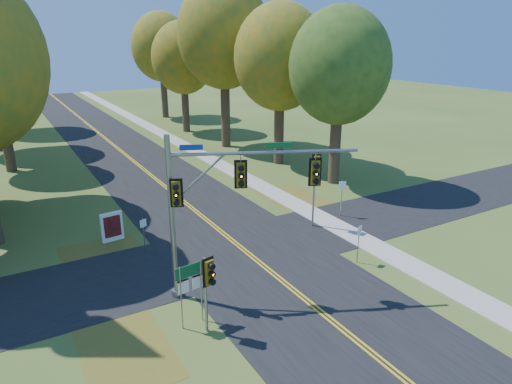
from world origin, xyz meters
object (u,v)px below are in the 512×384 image
east_signal_pole (316,172)px  route_sign_cluster (191,282)px  traffic_mast (219,195)px  info_kiosk (112,227)px

east_signal_pole → route_sign_cluster: size_ratio=1.67×
traffic_mast → east_signal_pole: 8.83m
info_kiosk → route_sign_cluster: bearing=-91.8°
traffic_mast → info_kiosk: size_ratio=4.37×
traffic_mast → east_signal_pole: size_ratio=1.62×
route_sign_cluster → traffic_mast: bearing=28.1°
traffic_mast → info_kiosk: traffic_mast is taller
traffic_mast → route_sign_cluster: size_ratio=2.70×
traffic_mast → info_kiosk: 9.11m
east_signal_pole → route_sign_cluster: east_signal_pole is taller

